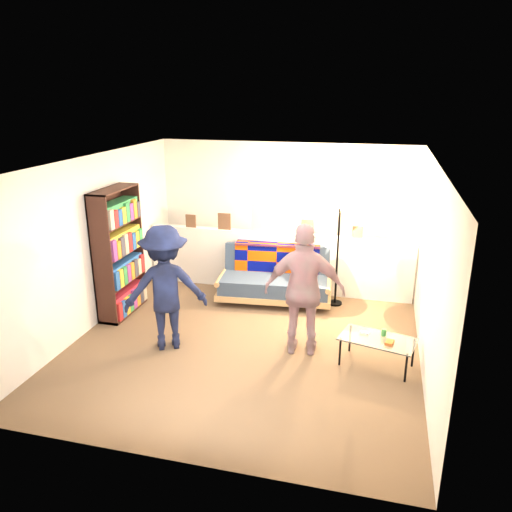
{
  "coord_description": "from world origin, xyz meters",
  "views": [
    {
      "loc": [
        1.62,
        -5.94,
        3.24
      ],
      "look_at": [
        0.0,
        0.4,
        1.05
      ],
      "focal_mm": 35.0,
      "sensor_mm": 36.0,
      "label": 1
    }
  ],
  "objects": [
    {
      "name": "room_shell",
      "position": [
        0.0,
        0.47,
        1.67
      ],
      "size": [
        4.6,
        5.05,
        2.45
      ],
      "color": "silver",
      "rests_on": "ground"
    },
    {
      "name": "floor_lamp",
      "position": [
        1.04,
        1.46,
        1.16
      ],
      "size": [
        0.37,
        0.29,
        1.63
      ],
      "color": "black",
      "rests_on": "ground"
    },
    {
      "name": "person_left",
      "position": [
        -0.97,
        -0.48,
        0.82
      ],
      "size": [
        1.23,
        1.02,
        1.65
      ],
      "primitive_type": "imported",
      "rotation": [
        0.0,
        0.0,
        3.61
      ],
      "color": "black",
      "rests_on": "ground"
    },
    {
      "name": "futon_sofa",
      "position": [
        0.09,
        1.36,
        0.36
      ],
      "size": [
        1.86,
        1.01,
        0.77
      ],
      "color": "tan",
      "rests_on": "ground"
    },
    {
      "name": "coffee_table",
      "position": [
        1.72,
        -0.33,
        0.35
      ],
      "size": [
        0.98,
        0.69,
        0.46
      ],
      "color": "black",
      "rests_on": "ground"
    },
    {
      "name": "ledge_decor",
      "position": [
        -0.23,
        1.78,
        1.18
      ],
      "size": [
        2.97,
        0.02,
        0.45
      ],
      "color": "brown",
      "rests_on": "half_wall_ledge"
    },
    {
      "name": "bookshelf",
      "position": [
        -2.08,
        0.34,
        0.89
      ],
      "size": [
        0.32,
        0.95,
        1.91
      ],
      "color": "black",
      "rests_on": "ground"
    },
    {
      "name": "person_right",
      "position": [
        0.78,
        -0.21,
        0.86
      ],
      "size": [
        1.04,
        0.51,
        1.72
      ],
      "primitive_type": "imported",
      "rotation": [
        0.0,
        0.0,
        3.24
      ],
      "color": "#CE8596",
      "rests_on": "ground"
    },
    {
      "name": "ground",
      "position": [
        0.0,
        0.0,
        0.0
      ],
      "size": [
        5.0,
        5.0,
        0.0
      ],
      "primitive_type": "plane",
      "color": "brown",
      "rests_on": "ground"
    },
    {
      "name": "half_wall_ledge",
      "position": [
        0.0,
        1.8,
        0.5
      ],
      "size": [
        4.45,
        0.15,
        1.0
      ],
      "primitive_type": "cube",
      "color": "silver",
      "rests_on": "ground"
    }
  ]
}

